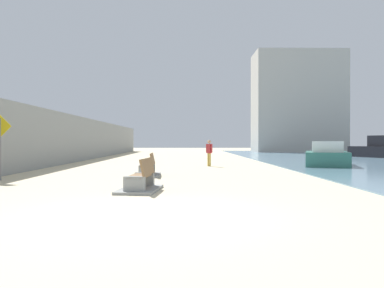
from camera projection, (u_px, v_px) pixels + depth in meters
ground_plane at (176, 164)px, 25.88m from camera, size 120.00×120.00×0.00m
seawall at (62, 139)px, 25.76m from camera, size 0.80×64.00×3.30m
bench_near at (141, 183)px, 11.76m from camera, size 1.30×2.20×0.98m
bench_far at (148, 170)px, 16.79m from camera, size 1.17×2.14×0.98m
person_walking at (209, 151)px, 23.19m from camera, size 0.37×0.43×1.56m
boat_distant at (378, 149)px, 35.26m from camera, size 3.79×5.16×1.95m
boat_nearest at (327, 156)px, 23.16m from camera, size 3.56×4.86×1.44m
pedestrian_sign at (0, 140)px, 14.83m from camera, size 0.85×0.08×2.48m
harbor_building at (298, 102)px, 54.06m from camera, size 12.00×6.00×13.62m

